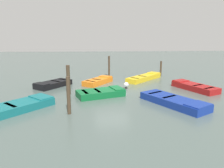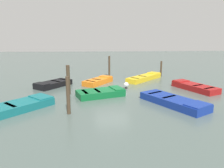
# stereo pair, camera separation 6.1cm
# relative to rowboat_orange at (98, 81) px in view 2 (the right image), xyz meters

# --- Properties ---
(ground_plane) EXTENTS (80.00, 80.00, 0.00)m
(ground_plane) POSITION_rel_rowboat_orange_xyz_m (1.02, -1.74, -0.22)
(ground_plane) COLOR #4C5B56
(rowboat_orange) EXTENTS (2.50, 2.96, 0.46)m
(rowboat_orange) POSITION_rel_rowboat_orange_xyz_m (0.00, 0.00, 0.00)
(rowboat_orange) COLOR orange
(rowboat_orange) RESTS_ON ground_plane
(rowboat_blue) EXTENTS (3.20, 4.09, 0.46)m
(rowboat_blue) POSITION_rel_rowboat_orange_xyz_m (4.21, -5.66, -0.00)
(rowboat_blue) COLOR navy
(rowboat_blue) RESTS_ON ground_plane
(rowboat_black) EXTENTS (2.67, 2.98, 0.46)m
(rowboat_black) POSITION_rel_rowboat_orange_xyz_m (-3.41, -0.85, 0.00)
(rowboat_black) COLOR black
(rowboat_black) RESTS_ON ground_plane
(rowboat_green) EXTENTS (3.22, 2.31, 0.46)m
(rowboat_green) POSITION_rel_rowboat_orange_xyz_m (0.19, -3.65, -0.00)
(rowboat_green) COLOR #0F602D
(rowboat_green) RESTS_ON ground_plane
(rowboat_yellow) EXTENTS (3.61, 3.69, 0.46)m
(rowboat_yellow) POSITION_rel_rowboat_orange_xyz_m (4.04, 1.26, -0.00)
(rowboat_yellow) COLOR gold
(rowboat_yellow) RESTS_ON ground_plane
(rowboat_red) EXTENTS (2.49, 3.56, 0.46)m
(rowboat_red) POSITION_rel_rowboat_orange_xyz_m (6.88, -2.39, -0.00)
(rowboat_red) COLOR maroon
(rowboat_red) RESTS_ON ground_plane
(rowboat_teal) EXTENTS (3.57, 3.73, 0.46)m
(rowboat_teal) POSITION_rel_rowboat_orange_xyz_m (-4.14, -6.11, -0.00)
(rowboat_teal) COLOR #14666B
(rowboat_teal) RESTS_ON ground_plane
(mooring_piling_mid_right) EXTENTS (0.17, 0.17, 1.43)m
(mooring_piling_mid_right) POSITION_rel_rowboat_orange_xyz_m (6.02, 3.09, 0.50)
(mooring_piling_mid_right) COLOR #423323
(mooring_piling_mid_right) RESTS_ON ground_plane
(mooring_piling_center) EXTENTS (0.24, 0.24, 1.92)m
(mooring_piling_center) POSITION_rel_rowboat_orange_xyz_m (-1.92, -3.04, 0.75)
(mooring_piling_center) COLOR #423323
(mooring_piling_center) RESTS_ON ground_plane
(mooring_piling_far_right) EXTENTS (0.18, 0.18, 1.87)m
(mooring_piling_far_right) POSITION_rel_rowboat_orange_xyz_m (-1.40, -6.73, 0.72)
(mooring_piling_far_right) COLOR #423323
(mooring_piling_far_right) RESTS_ON ground_plane
(mooring_piling_mid_left) EXTENTS (0.18, 0.18, 1.96)m
(mooring_piling_mid_left) POSITION_rel_rowboat_orange_xyz_m (1.03, 2.99, 0.76)
(mooring_piling_mid_left) COLOR #423323
(mooring_piling_mid_left) RESTS_ON ground_plane
(marker_buoy) EXTENTS (0.36, 0.36, 0.48)m
(marker_buoy) POSITION_rel_rowboat_orange_xyz_m (2.05, -1.80, 0.07)
(marker_buoy) COLOR #262626
(marker_buoy) RESTS_ON ground_plane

